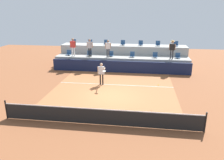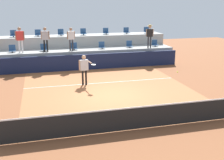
# 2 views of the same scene
# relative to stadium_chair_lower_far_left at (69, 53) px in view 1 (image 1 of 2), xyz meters

# --- Properties ---
(ground_plane) EXTENTS (40.00, 40.00, 0.00)m
(ground_plane) POSITION_rel_stadium_chair_lower_far_left_xyz_m (5.34, -7.23, -1.46)
(ground_plane) COLOR brown
(court_inner_paint) EXTENTS (9.00, 10.00, 0.01)m
(court_inner_paint) POSITION_rel_stadium_chair_lower_far_left_xyz_m (5.34, -6.23, -1.46)
(court_inner_paint) COLOR #A36038
(court_inner_paint) RESTS_ON ground_plane
(court_service_line) EXTENTS (9.00, 0.06, 0.00)m
(court_service_line) POSITION_rel_stadium_chair_lower_far_left_xyz_m (5.34, -4.83, -1.46)
(court_service_line) COLOR silver
(court_service_line) RESTS_ON ground_plane
(tennis_net) EXTENTS (10.48, 0.08, 1.07)m
(tennis_net) POSITION_rel_stadium_chair_lower_far_left_xyz_m (5.34, -11.23, -0.97)
(tennis_net) COLOR black
(tennis_net) RESTS_ON ground_plane
(sponsor_backboard) EXTENTS (13.00, 0.16, 1.10)m
(sponsor_backboard) POSITION_rel_stadium_chair_lower_far_left_xyz_m (5.34, -1.23, -0.91)
(sponsor_backboard) COLOR #141E42
(sponsor_backboard) RESTS_ON ground_plane
(seating_tier_lower) EXTENTS (13.00, 1.80, 1.25)m
(seating_tier_lower) POSITION_rel_stadium_chair_lower_far_left_xyz_m (5.34, 0.07, -0.84)
(seating_tier_lower) COLOR #9E9E99
(seating_tier_lower) RESTS_ON ground_plane
(seating_tier_upper) EXTENTS (13.00, 1.80, 2.10)m
(seating_tier_upper) POSITION_rel_stadium_chair_lower_far_left_xyz_m (5.34, 1.87, -0.41)
(seating_tier_upper) COLOR #9E9E99
(seating_tier_upper) RESTS_ON ground_plane
(stadium_chair_lower_far_left) EXTENTS (0.44, 0.40, 0.52)m
(stadium_chair_lower_far_left) POSITION_rel_stadium_chair_lower_far_left_xyz_m (0.00, 0.00, 0.00)
(stadium_chair_lower_far_left) COLOR #2D2D33
(stadium_chair_lower_far_left) RESTS_ON seating_tier_lower
(stadium_chair_lower_left) EXTENTS (0.44, 0.40, 0.52)m
(stadium_chair_lower_left) POSITION_rel_stadium_chair_lower_far_left_xyz_m (2.13, 0.00, 0.00)
(stadium_chair_lower_left) COLOR #2D2D33
(stadium_chair_lower_left) RESTS_ON seating_tier_lower
(stadium_chair_lower_mid_left) EXTENTS (0.44, 0.40, 0.52)m
(stadium_chair_lower_mid_left) POSITION_rel_stadium_chair_lower_far_left_xyz_m (4.31, 0.00, 0.00)
(stadium_chair_lower_mid_left) COLOR #2D2D33
(stadium_chair_lower_mid_left) RESTS_ON seating_tier_lower
(stadium_chair_lower_mid_right) EXTENTS (0.44, 0.40, 0.52)m
(stadium_chair_lower_mid_right) POSITION_rel_stadium_chair_lower_far_left_xyz_m (6.40, 0.00, 0.00)
(stadium_chair_lower_mid_right) COLOR #2D2D33
(stadium_chair_lower_mid_right) RESTS_ON seating_tier_lower
(stadium_chair_lower_right) EXTENTS (0.44, 0.40, 0.52)m
(stadium_chair_lower_right) POSITION_rel_stadium_chair_lower_far_left_xyz_m (8.58, 0.00, 0.00)
(stadium_chair_lower_right) COLOR #2D2D33
(stadium_chair_lower_right) RESTS_ON seating_tier_lower
(stadium_chair_lower_far_right) EXTENTS (0.44, 0.40, 0.52)m
(stadium_chair_lower_far_right) POSITION_rel_stadium_chair_lower_far_left_xyz_m (10.69, 0.00, 0.00)
(stadium_chair_lower_far_right) COLOR #2D2D33
(stadium_chair_lower_far_right) RESTS_ON seating_tier_lower
(stadium_chair_upper_far_left) EXTENTS (0.44, 0.40, 0.52)m
(stadium_chair_upper_far_left) POSITION_rel_stadium_chair_lower_far_left_xyz_m (0.02, 1.80, 0.85)
(stadium_chair_upper_far_left) COLOR #2D2D33
(stadium_chair_upper_far_left) RESTS_ON seating_tier_upper
(stadium_chair_upper_left) EXTENTS (0.44, 0.40, 0.52)m
(stadium_chair_upper_left) POSITION_rel_stadium_chair_lower_far_left_xyz_m (1.80, 1.80, 0.85)
(stadium_chair_upper_left) COLOR #2D2D33
(stadium_chair_upper_left) RESTS_ON seating_tier_upper
(stadium_chair_upper_mid_left) EXTENTS (0.44, 0.40, 0.52)m
(stadium_chair_upper_mid_left) POSITION_rel_stadium_chair_lower_far_left_xyz_m (3.53, 1.80, 0.85)
(stadium_chair_upper_mid_left) COLOR #2D2D33
(stadium_chair_upper_mid_left) RESTS_ON seating_tier_upper
(stadium_chair_upper_center) EXTENTS (0.44, 0.40, 0.52)m
(stadium_chair_upper_center) POSITION_rel_stadium_chair_lower_far_left_xyz_m (5.30, 1.80, 0.85)
(stadium_chair_upper_center) COLOR #2D2D33
(stadium_chair_upper_center) RESTS_ON seating_tier_upper
(stadium_chair_upper_mid_right) EXTENTS (0.44, 0.40, 0.52)m
(stadium_chair_upper_mid_right) POSITION_rel_stadium_chair_lower_far_left_xyz_m (7.15, 1.80, 0.85)
(stadium_chair_upper_mid_right) COLOR #2D2D33
(stadium_chair_upper_mid_right) RESTS_ON seating_tier_upper
(stadium_chair_upper_right) EXTENTS (0.44, 0.40, 0.52)m
(stadium_chair_upper_right) POSITION_rel_stadium_chair_lower_far_left_xyz_m (8.89, 1.80, 0.85)
(stadium_chair_upper_right) COLOR #2D2D33
(stadium_chair_upper_right) RESTS_ON seating_tier_upper
(stadium_chair_upper_far_right) EXTENTS (0.44, 0.40, 0.52)m
(stadium_chair_upper_far_right) POSITION_rel_stadium_chair_lower_far_left_xyz_m (10.68, 1.80, 0.85)
(stadium_chair_upper_far_right) COLOR #2D2D33
(stadium_chair_upper_far_right) RESTS_ON seating_tier_upper
(tennis_player) EXTENTS (0.83, 1.19, 1.75)m
(tennis_player) POSITION_rel_stadium_chair_lower_far_left_xyz_m (4.26, -4.94, -0.39)
(tennis_player) COLOR black
(tennis_player) RESTS_ON ground_plane
(spectator_in_grey) EXTENTS (0.61, 0.24, 1.77)m
(spectator_in_grey) POSITION_rel_stadium_chair_lower_far_left_xyz_m (0.61, -0.38, 0.86)
(spectator_in_grey) COLOR white
(spectator_in_grey) RESTS_ON seating_tier_lower
(spectator_in_white) EXTENTS (0.60, 0.26, 1.72)m
(spectator_in_white) POSITION_rel_stadium_chair_lower_far_left_xyz_m (2.29, -0.38, 0.82)
(spectator_in_white) COLOR black
(spectator_in_white) RESTS_ON seating_tier_lower
(spectator_leaning_on_rail) EXTENTS (0.59, 0.25, 1.66)m
(spectator_leaning_on_rail) POSITION_rel_stadium_chair_lower_far_left_xyz_m (4.07, -0.38, 0.78)
(spectator_leaning_on_rail) COLOR #2D2D33
(spectator_leaning_on_rail) RESTS_ON seating_tier_lower
(spectator_with_hat) EXTENTS (0.59, 0.48, 1.74)m
(spectator_with_hat) POSITION_rel_stadium_chair_lower_far_left_xyz_m (10.06, -0.38, 0.85)
(spectator_with_hat) COLOR #2D2D33
(spectator_with_hat) RESTS_ON seating_tier_lower
(tennis_ball) EXTENTS (0.07, 0.07, 0.07)m
(tennis_ball) POSITION_rel_stadium_chair_lower_far_left_xyz_m (8.42, -8.16, -0.17)
(tennis_ball) COLOR #CCE033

